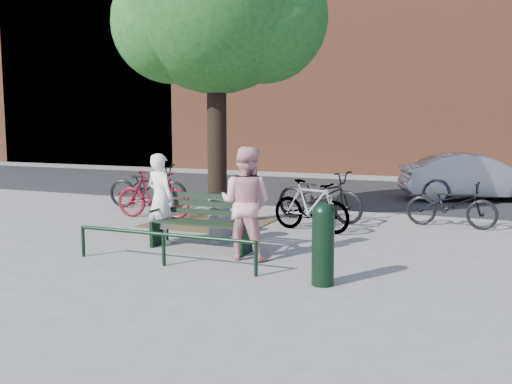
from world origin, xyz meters
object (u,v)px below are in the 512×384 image
at_px(park_bench, 204,221).
at_px(litter_bin, 219,218).
at_px(person_left, 160,199).
at_px(person_right, 246,203).
at_px(parked_car, 474,177).
at_px(bollard, 323,241).
at_px(bicycle_c, 320,196).

distance_m(park_bench, litter_bin, 0.52).
distance_m(person_left, litter_bin, 1.10).
bearing_deg(person_right, person_left, -12.78).
distance_m(person_right, litter_bin, 1.36).
bearing_deg(person_right, parked_car, -109.25).
bearing_deg(parked_car, litter_bin, 132.52).
relative_size(park_bench, person_right, 0.98).
bearing_deg(person_left, parked_car, -106.28).
distance_m(bollard, litter_bin, 3.07).
height_order(bicycle_c, parked_car, parked_car).
distance_m(litter_bin, parked_car, 8.46).
bearing_deg(person_left, bicycle_c, -105.51).
xyz_separation_m(person_right, bollard, (1.53, -0.95, -0.29)).
bearing_deg(litter_bin, bicycle_c, 69.80).
xyz_separation_m(bollard, parked_car, (1.55, 9.30, 0.04)).
relative_size(person_left, litter_bin, 1.80).
bearing_deg(person_left, bollard, 173.21).
bearing_deg(park_bench, litter_bin, 86.06).
xyz_separation_m(park_bench, litter_bin, (0.04, 0.52, -0.03)).
bearing_deg(bicycle_c, parked_car, -18.42).
bearing_deg(park_bench, person_right, -21.94).
relative_size(bicycle_c, parked_car, 0.54).
relative_size(bollard, bicycle_c, 0.53).
height_order(person_left, bicycle_c, person_left).
distance_m(person_left, parked_car, 9.32).
relative_size(person_left, parked_car, 0.41).
relative_size(person_left, bollard, 1.44).
xyz_separation_m(park_bench, bollard, (2.48, -1.33, 0.12)).
bearing_deg(bollard, litter_bin, 142.90).
relative_size(park_bench, bollard, 1.57).
bearing_deg(bicycle_c, person_left, 162.88).
distance_m(park_bench, parked_car, 8.94).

